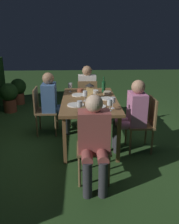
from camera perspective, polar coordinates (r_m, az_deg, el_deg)
ground_plane at (r=4.18m, az=0.00°, el=-6.89°), size 16.00×16.00×0.00m
dining_table at (r=3.93m, az=0.00°, el=2.33°), size 1.63×0.91×0.76m
chair_head_far at (r=5.01m, az=-0.54°, el=3.47°), size 0.40×0.42×0.87m
person_in_cream at (r=5.16m, az=-0.62°, el=5.68°), size 0.48×0.38×1.15m
chair_side_left_a at (r=3.79m, az=13.20°, el=-2.27°), size 0.42×0.40×0.87m
person_in_pink at (r=3.69m, az=10.45°, el=-0.14°), size 0.38×0.47×1.15m
chair_head_near at (r=3.02m, az=0.90°, el=-7.40°), size 0.40×0.42×0.87m
person_in_rust at (r=2.77m, az=1.15°, el=-6.39°), size 0.48×0.38×1.15m
chair_side_right_b at (r=4.39m, az=-11.35°, el=0.84°), size 0.42×0.40×0.87m
person_in_blue at (r=4.32m, az=-8.91°, el=2.80°), size 0.38×0.47×1.15m
lantern_centerpiece at (r=3.92m, az=0.05°, el=5.41°), size 0.15×0.15×0.27m
green_bottle_on_table at (r=4.35m, az=3.45°, el=6.23°), size 0.07×0.07×0.29m
wine_glass_a at (r=3.23m, az=-2.41°, el=1.84°), size 0.08×0.08×0.17m
wine_glass_b at (r=3.77m, az=-1.10°, el=4.40°), size 0.08×0.08×0.17m
wine_glass_c at (r=3.31m, az=4.95°, el=2.22°), size 0.08×0.08×0.17m
wine_glass_d at (r=4.38m, az=-4.76°, el=6.40°), size 0.08×0.08×0.17m
wine_glass_e at (r=3.42m, az=5.71°, el=2.78°), size 0.08×0.08×0.17m
plate_a at (r=3.50m, az=2.23°, el=1.37°), size 0.22×0.22×0.01m
plate_b at (r=4.15m, az=-2.67°, el=4.19°), size 0.24×0.24×0.01m
plate_c at (r=3.94m, az=4.06°, el=3.33°), size 0.22×0.22×0.01m
plate_d at (r=3.58m, az=-3.40°, el=1.75°), size 0.26×0.26×0.01m
bowl_olives at (r=4.21m, az=4.39°, el=4.70°), size 0.14×0.14×0.06m
bowl_bread at (r=4.31m, az=1.29°, el=5.02°), size 0.14×0.14×0.05m
bowl_salad at (r=4.41m, az=-2.28°, el=5.37°), size 0.11×0.11×0.06m
potted_plant_by_hedge at (r=5.84m, az=-19.07°, el=3.77°), size 0.42×0.42×0.70m
potted_plant_corner at (r=6.43m, az=-16.97°, el=5.31°), size 0.41×0.41×0.67m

